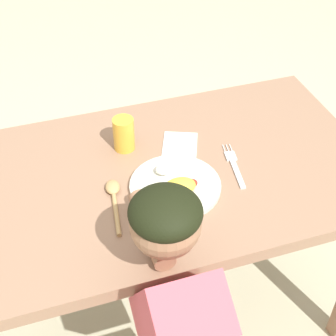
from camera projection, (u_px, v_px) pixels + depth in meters
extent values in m
plane|color=#B5B192|center=(165.00, 307.00, 1.95)|extent=(8.00, 8.00, 0.00)
cube|color=#916D54|center=(164.00, 177.00, 1.51)|extent=(1.25, 0.72, 0.04)
cube|color=#92684E|center=(273.00, 164.00, 2.08)|extent=(0.05, 0.05, 0.65)
cylinder|color=silver|center=(175.00, 186.00, 1.43)|extent=(0.26, 0.26, 0.02)
ellipsoid|color=yellow|center=(180.00, 186.00, 1.39)|extent=(0.09, 0.06, 0.04)
ellipsoid|color=red|center=(191.00, 183.00, 1.41)|extent=(0.04, 0.03, 0.03)
ellipsoid|color=white|center=(163.00, 169.00, 1.45)|extent=(0.05, 0.04, 0.03)
cube|color=silver|center=(238.00, 174.00, 1.48)|extent=(0.03, 0.12, 0.01)
cube|color=silver|center=(231.00, 156.00, 1.54)|extent=(0.04, 0.04, 0.01)
cylinder|color=silver|center=(231.00, 148.00, 1.57)|extent=(0.01, 0.04, 0.00)
cylinder|color=silver|center=(227.00, 148.00, 1.57)|extent=(0.01, 0.04, 0.00)
cylinder|color=silver|center=(224.00, 149.00, 1.57)|extent=(0.01, 0.04, 0.00)
cylinder|color=tan|center=(116.00, 215.00, 1.35)|extent=(0.03, 0.15, 0.01)
ellipsoid|color=tan|center=(113.00, 187.00, 1.43)|extent=(0.05, 0.06, 0.02)
cylinder|color=gold|center=(124.00, 134.00, 1.54)|extent=(0.06, 0.06, 0.11)
cube|color=#CC4C59|center=(178.00, 314.00, 1.19)|extent=(0.17, 0.30, 0.36)
sphere|color=#9E7051|center=(165.00, 223.00, 1.11)|extent=(0.16, 0.16, 0.16)
ellipsoid|color=black|center=(165.00, 212.00, 1.09)|extent=(0.16, 0.16, 0.09)
cylinder|color=#9E7051|center=(151.00, 228.00, 1.29)|extent=(0.05, 0.24, 0.05)
cube|color=white|center=(180.00, 146.00, 1.58)|extent=(0.15, 0.17, 0.00)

